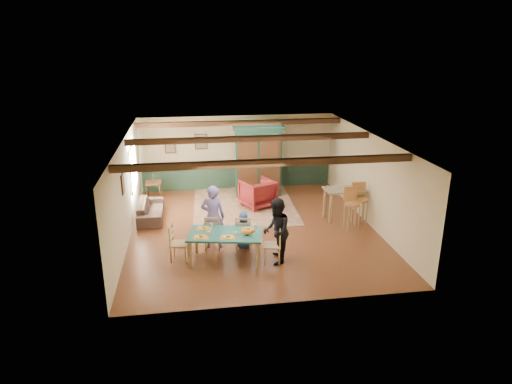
{
  "coord_description": "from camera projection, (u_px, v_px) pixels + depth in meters",
  "views": [
    {
      "loc": [
        -1.75,
        -12.2,
        5.27
      ],
      "look_at": [
        0.09,
        -0.02,
        1.15
      ],
      "focal_mm": 32.0,
      "sensor_mm": 36.0,
      "label": 1
    }
  ],
  "objects": [
    {
      "name": "wainscot_back",
      "position": [
        238.0,
        176.0,
        16.95
      ],
      "size": [
        6.95,
        0.03,
        0.9
      ],
      "primitive_type": "cube",
      "color": "#1D3527",
      "rests_on": "floor"
    },
    {
      "name": "dining_chair_far_right",
      "position": [
        244.0,
        232.0,
        11.96
      ],
      "size": [
        0.5,
        0.51,
        0.95
      ],
      "primitive_type": null,
      "rotation": [
        0.0,
        0.0,
        2.95
      ],
      "color": "tan",
      "rests_on": "floor"
    },
    {
      "name": "ceiling_beam_mid",
      "position": [
        251.0,
        139.0,
        12.9
      ],
      "size": [
        6.95,
        0.16,
        0.16
      ],
      "primitive_type": "cube",
      "color": "#331D0E",
      "rests_on": "ceiling"
    },
    {
      "name": "ceiling_beam_front",
      "position": [
        267.0,
        163.0,
        10.37
      ],
      "size": [
        6.95,
        0.16,
        0.16
      ],
      "primitive_type": "cube",
      "color": "#331D0E",
      "rests_on": "ceiling"
    },
    {
      "name": "place_setting_far_left",
      "position": [
        204.0,
        227.0,
        11.44
      ],
      "size": [
        0.45,
        0.37,
        0.11
      ],
      "primitive_type": null,
      "rotation": [
        0.0,
        0.0,
        -0.19
      ],
      "color": "gold",
      "rests_on": "dining_table"
    },
    {
      "name": "cat",
      "position": [
        247.0,
        232.0,
        11.05
      ],
      "size": [
        0.38,
        0.21,
        0.18
      ],
      "primitive_type": null,
      "rotation": [
        0.0,
        0.0,
        -0.19
      ],
      "color": "orange",
      "rests_on": "dining_table"
    },
    {
      "name": "wall_right",
      "position": [
        370.0,
        180.0,
        13.42
      ],
      "size": [
        0.02,
        8.0,
        2.7
      ],
      "primitive_type": "cube",
      "color": "beige",
      "rests_on": "floor"
    },
    {
      "name": "wall_back",
      "position": [
        237.0,
        152.0,
        16.68
      ],
      "size": [
        7.0,
        0.02,
        2.7
      ],
      "primitive_type": "cube",
      "color": "beige",
      "rests_on": "floor"
    },
    {
      "name": "dining_table",
      "position": [
        226.0,
        247.0,
        11.32
      ],
      "size": [
        1.96,
        1.32,
        0.75
      ],
      "primitive_type": null,
      "rotation": [
        0.0,
        0.0,
        -0.19
      ],
      "color": "#1C5950",
      "rests_on": "floor"
    },
    {
      "name": "picture_back_b",
      "position": [
        170.0,
        147.0,
        16.22
      ],
      "size": [
        0.38,
        0.04,
        0.48
      ],
      "primitive_type": null,
      "color": "gray",
      "rests_on": "wall_back"
    },
    {
      "name": "armoire",
      "position": [
        258.0,
        161.0,
        15.96
      ],
      "size": [
        1.79,
        0.81,
        2.48
      ],
      "primitive_type": "cube",
      "rotation": [
        0.0,
        0.0,
        -0.06
      ],
      "color": "#122F23",
      "rests_on": "floor"
    },
    {
      "name": "place_setting_near_left",
      "position": [
        201.0,
        235.0,
        10.96
      ],
      "size": [
        0.45,
        0.37,
        0.11
      ],
      "primitive_type": null,
      "rotation": [
        0.0,
        0.0,
        -0.19
      ],
      "color": "gold",
      "rests_on": "dining_table"
    },
    {
      "name": "dining_chair_far_left",
      "position": [
        213.0,
        232.0,
        11.98
      ],
      "size": [
        0.5,
        0.51,
        0.95
      ],
      "primitive_type": null,
      "rotation": [
        0.0,
        0.0,
        2.95
      ],
      "color": "tan",
      "rests_on": "floor"
    },
    {
      "name": "place_setting_near_center",
      "position": [
        228.0,
        235.0,
        10.94
      ],
      "size": [
        0.45,
        0.37,
        0.11
      ],
      "primitive_type": null,
      "rotation": [
        0.0,
        0.0,
        -0.19
      ],
      "color": "gold",
      "rests_on": "dining_table"
    },
    {
      "name": "person_woman",
      "position": [
        276.0,
        231.0,
        11.13
      ],
      "size": [
        0.77,
        0.91,
        1.66
      ],
      "primitive_type": "imported",
      "rotation": [
        0.0,
        0.0,
        -1.76
      ],
      "color": "black",
      "rests_on": "floor"
    },
    {
      "name": "wall_left",
      "position": [
        126.0,
        191.0,
        12.43
      ],
      "size": [
        0.02,
        8.0,
        2.7
      ],
      "primitive_type": "cube",
      "color": "beige",
      "rests_on": "floor"
    },
    {
      "name": "ceiling",
      "position": [
        253.0,
        138.0,
        12.5
      ],
      "size": [
        7.0,
        8.0,
        0.02
      ],
      "primitive_type": "cube",
      "color": "white",
      "rests_on": "wall_back"
    },
    {
      "name": "picture_back_a",
      "position": [
        201.0,
        142.0,
        16.32
      ],
      "size": [
        0.45,
        0.04,
        0.55
      ],
      "primitive_type": null,
      "color": "gray",
      "rests_on": "wall_back"
    },
    {
      "name": "window_left",
      "position": [
        133.0,
        167.0,
        13.97
      ],
      "size": [
        0.06,
        1.6,
        1.3
      ],
      "primitive_type": null,
      "color": "white",
      "rests_on": "wall_left"
    },
    {
      "name": "bar_stool_right",
      "position": [
        360.0,
        204.0,
        13.5
      ],
      "size": [
        0.46,
        0.5,
        1.27
      ],
      "primitive_type": null,
      "rotation": [
        0.0,
        0.0,
        -0.02
      ],
      "color": "tan",
      "rests_on": "floor"
    },
    {
      "name": "armchair",
      "position": [
        258.0,
        193.0,
        15.04
      ],
      "size": [
        1.3,
        1.32,
        0.91
      ],
      "primitive_type": "imported",
      "rotation": [
        0.0,
        0.0,
        -2.72
      ],
      "color": "#4E0F14",
      "rests_on": "floor"
    },
    {
      "name": "area_rug",
      "position": [
        244.0,
        205.0,
        15.26
      ],
      "size": [
        3.47,
        4.07,
        0.01
      ],
      "primitive_type": "cube",
      "rotation": [
        0.0,
        0.0,
        -0.04
      ],
      "color": "#C4B68E",
      "rests_on": "floor"
    },
    {
      "name": "sofa",
      "position": [
        151.0,
        210.0,
        14.09
      ],
      "size": [
        0.73,
        1.86,
        0.54
      ],
      "primitive_type": "imported",
      "rotation": [
        0.0,
        0.0,
        1.57
      ],
      "color": "#3C2C25",
      "rests_on": "floor"
    },
    {
      "name": "floor",
      "position": [
        253.0,
        229.0,
        13.36
      ],
      "size": [
        8.0,
        8.0,
        0.0
      ],
      "primitive_type": "plane",
      "color": "#582B18",
      "rests_on": "ground"
    },
    {
      "name": "picture_left_wall",
      "position": [
        123.0,
        183.0,
        11.75
      ],
      "size": [
        0.04,
        0.42,
        0.52
      ],
      "primitive_type": null,
      "color": "gray",
      "rests_on": "wall_left"
    },
    {
      "name": "place_setting_far_right",
      "position": [
        248.0,
        228.0,
        11.4
      ],
      "size": [
        0.45,
        0.37,
        0.11
      ],
      "primitive_type": null,
      "rotation": [
        0.0,
        0.0,
        -0.19
      ],
      "color": "gold",
      "rests_on": "dining_table"
    },
    {
      "name": "table_lamp",
      "position": [
        153.0,
        173.0,
        15.5
      ],
      "size": [
        0.37,
        0.37,
        0.6
      ],
      "primitive_type": null,
      "rotation": [
        0.0,
        0.0,
        0.13
      ],
      "color": "beige",
      "rests_on": "end_table"
    },
    {
      "name": "ceiling_beam_back",
      "position": [
        240.0,
        123.0,
        15.34
      ],
      "size": [
        6.95,
        0.16,
        0.16
      ],
      "primitive_type": "cube",
      "color": "#331D0E",
      "rests_on": "ceiling"
    },
    {
      "name": "bar_stool_left",
      "position": [
        352.0,
        209.0,
        13.22
      ],
      "size": [
        0.46,
        0.5,
        1.23
      ],
      "primitive_type": null,
      "rotation": [
        0.0,
        0.0,
        0.04
      ],
      "color": "tan",
      "rests_on": "floor"
    },
    {
      "name": "person_man",
      "position": [
        213.0,
        217.0,
        11.94
      ],
      "size": [
        0.7,
        0.53,
        1.73
      ],
      "primitive_type": "imported",
      "rotation": [
        0.0,
        0.0,
        2.95
      ],
      "color": "#7662A9",
      "rests_on": "floor"
    },
    {
      "name": "person_child",
      "position": [
        244.0,
        230.0,
        12.02
      ],
      "size": [
        0.54,
        0.41,
        1.01
      ],
      "primitive_type": "imported",
      "rotation": [
        0.0,
        0.0,
        2.95
      ],
      "color": "#244A91",
      "rests_on": "floor"
    },
    {
      "name": "counter_table",
      "position": [
        344.0,
        204.0,
        13.91
      ],
      "size": [
        1.23,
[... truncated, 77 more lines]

